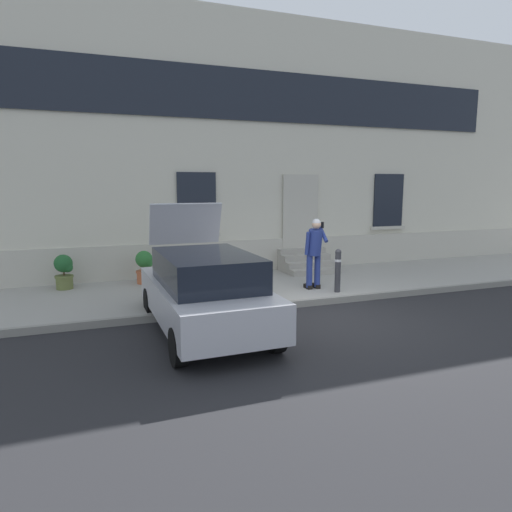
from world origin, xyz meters
TOP-DOWN VIEW (x-y plane):
  - ground_plane at (0.00, 0.00)m, footprint 80.00×80.00m
  - sidewalk at (0.00, 2.80)m, footprint 24.00×3.60m
  - curb_edge at (0.00, 0.94)m, footprint 24.00×0.12m
  - building_facade at (0.00, 5.29)m, footprint 24.00×1.52m
  - entrance_stoop at (1.74, 4.12)m, footprint 1.52×1.28m
  - hatchback_car_silver at (-2.40, -0.07)m, footprint 1.86×4.10m
  - bollard_near_person at (1.20, 1.35)m, footprint 0.15×0.15m
  - bollard_far_left at (-2.67, 1.35)m, footprint 0.15×0.15m
  - person_on_phone at (0.82, 1.83)m, footprint 0.51×0.49m
  - planter_olive at (-4.96, 3.99)m, footprint 0.44×0.44m
  - planter_terracotta at (-3.02, 3.96)m, footprint 0.44×0.44m

SIDE VIEW (x-z plane):
  - ground_plane at x=0.00m, z-range 0.00..0.00m
  - sidewalk at x=0.00m, z-range 0.00..0.15m
  - curb_edge at x=0.00m, z-range 0.00..0.15m
  - entrance_stoop at x=1.74m, z-range 0.07..0.71m
  - planter_olive at x=-4.96m, z-range 0.18..1.04m
  - planter_terracotta at x=-3.02m, z-range 0.18..1.04m
  - bollard_near_person at x=1.20m, z-range 0.19..1.24m
  - bollard_far_left at x=-2.67m, z-range 0.19..1.24m
  - hatchback_car_silver at x=-2.40m, z-range -0.37..1.97m
  - person_on_phone at x=0.82m, z-range 0.28..2.02m
  - building_facade at x=0.00m, z-range -0.02..7.48m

